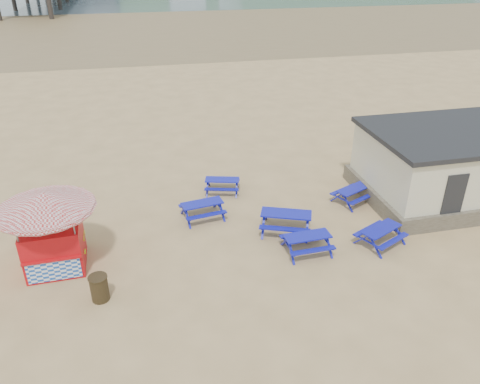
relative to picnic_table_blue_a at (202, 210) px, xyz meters
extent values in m
plane|color=tan|center=(0.50, -1.45, -0.36)|extent=(400.00, 400.00, 0.00)
plane|color=olive|center=(0.50, 53.55, -0.35)|extent=(400.00, 400.00, 0.00)
cube|color=#090E9E|center=(0.00, 0.00, 0.33)|extent=(1.79, 0.93, 0.05)
cube|color=#090E9E|center=(-0.09, 0.56, 0.07)|extent=(1.72, 0.51, 0.05)
cube|color=#090E9E|center=(0.09, -0.56, 0.07)|extent=(1.72, 0.51, 0.05)
cube|color=#090E9E|center=(1.24, 2.10, 0.27)|extent=(1.65, 0.98, 0.04)
cube|color=#090E9E|center=(1.37, 2.60, 0.03)|extent=(1.55, 0.61, 0.04)
cube|color=#090E9E|center=(1.10, 1.60, 0.03)|extent=(1.55, 0.61, 0.04)
cube|color=#090E9E|center=(6.69, -0.12, 0.30)|extent=(1.73, 1.25, 0.04)
cube|color=#090E9E|center=(6.47, 0.37, 0.05)|extent=(1.56, 0.89, 0.04)
cube|color=#090E9E|center=(6.92, -0.60, 0.05)|extent=(1.56, 0.89, 0.04)
cube|color=#090E9E|center=(3.08, -1.74, 0.44)|extent=(2.12, 1.44, 0.05)
cube|color=#090E9E|center=(3.32, -1.13, 0.14)|extent=(1.94, 0.98, 0.05)
cube|color=#090E9E|center=(2.84, -2.35, 0.14)|extent=(1.94, 0.98, 0.05)
cube|color=#090E9E|center=(3.41, -3.28, 0.34)|extent=(1.74, 0.74, 0.05)
cube|color=#090E9E|center=(3.38, -2.71, 0.07)|extent=(1.72, 0.31, 0.05)
cube|color=#090E9E|center=(3.43, -3.85, 0.07)|extent=(1.72, 0.31, 0.05)
cube|color=#090E9E|center=(6.31, -3.41, 0.32)|extent=(1.78, 1.31, 0.05)
cube|color=#090E9E|center=(6.07, -2.91, 0.06)|extent=(1.60, 0.93, 0.05)
cube|color=#090E9E|center=(6.55, -3.92, 0.06)|extent=(1.60, 0.93, 0.05)
cube|color=#A5C913|center=(-5.52, -1.63, 0.42)|extent=(1.96, 0.90, 0.05)
cube|color=#A5C913|center=(-5.58, -1.00, 0.12)|extent=(1.93, 0.42, 0.05)
cube|color=#A5C913|center=(-5.47, -2.27, 0.12)|extent=(1.93, 0.42, 0.05)
cube|color=#B80C12|center=(-5.53, -2.16, 0.51)|extent=(1.98, 1.98, 1.73)
cube|color=#B80C12|center=(-5.49, -3.15, 0.55)|extent=(1.91, 0.16, 0.07)
cube|color=#194CB2|center=(-5.49, -3.13, 0.12)|extent=(1.73, 0.10, 0.78)
cone|color=silver|center=(-5.53, -2.16, 2.29)|extent=(3.42, 3.42, 0.61)
cylinder|color=silver|center=(-5.53, -2.16, 1.98)|extent=(3.33, 3.33, 0.16)
cylinder|color=#332914|center=(-3.98, -4.35, 0.08)|extent=(0.57, 0.57, 0.87)
cylinder|color=#332914|center=(-3.98, -4.35, 0.52)|extent=(0.61, 0.61, 0.04)
cube|color=#665B4C|center=(11.00, -0.45, -0.01)|extent=(7.40, 5.40, 0.70)
cube|color=beige|center=(11.00, -0.45, 1.49)|extent=(7.00, 5.00, 2.30)
cube|color=black|center=(11.00, -0.45, 2.69)|extent=(7.30, 5.30, 0.20)
cube|color=black|center=(9.50, -2.97, 1.04)|extent=(0.90, 0.06, 2.00)
camera|label=1|loc=(-2.15, -16.77, 9.79)|focal=35.00mm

